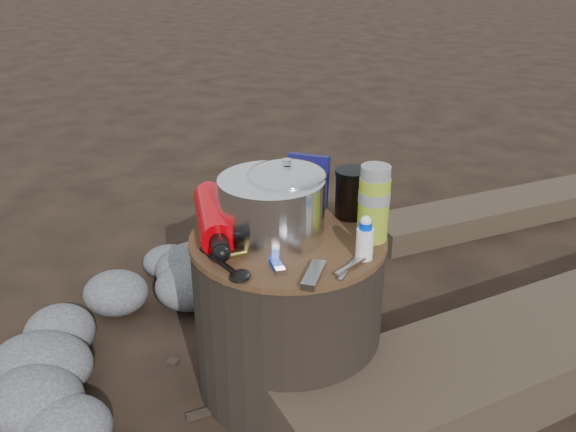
% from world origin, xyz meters
% --- Properties ---
extents(ground, '(60.00, 60.00, 0.00)m').
position_xyz_m(ground, '(0.00, 0.00, 0.00)').
color(ground, black).
rests_on(ground, ground).
extents(stump, '(0.46, 0.46, 0.43)m').
position_xyz_m(stump, '(0.00, 0.00, 0.21)').
color(stump, black).
rests_on(stump, ground).
extents(rock_ring, '(0.41, 0.89, 0.18)m').
position_xyz_m(rock_ring, '(-0.48, 0.04, 0.09)').
color(rock_ring, '#535358').
rests_on(rock_ring, ground).
extents(log_small, '(0.99, 0.81, 0.09)m').
position_xyz_m(log_small, '(0.59, 1.13, 0.05)').
color(log_small, '#3D3125').
rests_on(log_small, ground).
extents(foil_windscreen, '(0.24, 0.24, 0.15)m').
position_xyz_m(foil_windscreen, '(-0.04, -0.01, 0.50)').
color(foil_windscreen, silver).
rests_on(foil_windscreen, stump).
extents(camping_pot, '(0.18, 0.18, 0.18)m').
position_xyz_m(camping_pot, '(-0.01, 0.01, 0.51)').
color(camping_pot, silver).
rests_on(camping_pot, stump).
extents(fuel_bottle, '(0.21, 0.33, 0.08)m').
position_xyz_m(fuel_bottle, '(-0.18, -0.02, 0.47)').
color(fuel_bottle, '#DA0008').
rests_on(fuel_bottle, stump).
extents(thermos, '(0.07, 0.07, 0.18)m').
position_xyz_m(thermos, '(0.19, 0.04, 0.52)').
color(thermos, '#91B023').
rests_on(thermos, stump).
extents(travel_mug, '(0.08, 0.08, 0.12)m').
position_xyz_m(travel_mug, '(0.13, 0.15, 0.49)').
color(travel_mug, black).
rests_on(travel_mug, stump).
extents(stuff_sack, '(0.16, 0.13, 0.11)m').
position_xyz_m(stuff_sack, '(-0.12, 0.15, 0.48)').
color(stuff_sack, '#EFBB00').
rests_on(stuff_sack, stump).
extents(food_pouch, '(0.11, 0.03, 0.14)m').
position_xyz_m(food_pouch, '(0.01, 0.19, 0.49)').
color(food_pouch, '#10104D').
rests_on(food_pouch, stump).
extents(lighter, '(0.06, 0.08, 0.01)m').
position_xyz_m(lighter, '(0.00, -0.14, 0.43)').
color(lighter, '#0036F3').
rests_on(lighter, stump).
extents(multitool, '(0.03, 0.11, 0.01)m').
position_xyz_m(multitool, '(0.10, -0.17, 0.43)').
color(multitool, '#A5A5AA').
rests_on(multitool, stump).
extents(pot_grabber, '(0.08, 0.13, 0.01)m').
position_xyz_m(pot_grabber, '(0.16, -0.11, 0.43)').
color(pot_grabber, '#A5A5AA').
rests_on(pot_grabber, stump).
extents(spork, '(0.16, 0.14, 0.01)m').
position_xyz_m(spork, '(-0.11, -0.16, 0.43)').
color(spork, black).
rests_on(spork, stump).
extents(squeeze_bottle, '(0.04, 0.04, 0.09)m').
position_xyz_m(squeeze_bottle, '(0.19, -0.06, 0.47)').
color(squeeze_bottle, white).
rests_on(squeeze_bottle, stump).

